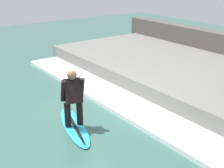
# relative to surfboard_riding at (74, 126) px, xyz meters

# --- Properties ---
(ground_plane) EXTENTS (28.00, 28.00, 0.00)m
(ground_plane) POSITION_rel_surfboard_riding_xyz_m (0.48, 0.31, -0.03)
(ground_plane) COLOR #386056
(concrete_ledge) EXTENTS (4.40, 10.79, 0.53)m
(concrete_ledge) POSITION_rel_surfboard_riding_xyz_m (4.46, 0.31, 0.24)
(concrete_ledge) COLOR slate
(concrete_ledge) RESTS_ON ground_plane
(wave_foam_crest) EXTENTS (1.10, 10.26, 0.12)m
(wave_foam_crest) POSITION_rel_surfboard_riding_xyz_m (1.71, 0.31, 0.03)
(wave_foam_crest) COLOR white
(wave_foam_crest) RESTS_ON ground_plane
(surfboard_riding) EXTENTS (1.02, 2.14, 0.07)m
(surfboard_riding) POSITION_rel_surfboard_riding_xyz_m (0.00, 0.00, 0.00)
(surfboard_riding) COLOR #2DADD1
(surfboard_riding) RESTS_ON ground_plane
(surfer_riding) EXTENTS (0.52, 0.53, 1.35)m
(surfer_riding) POSITION_rel_surfboard_riding_xyz_m (0.00, -0.00, 0.78)
(surfer_riding) COLOR black
(surfer_riding) RESTS_ON surfboard_riding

